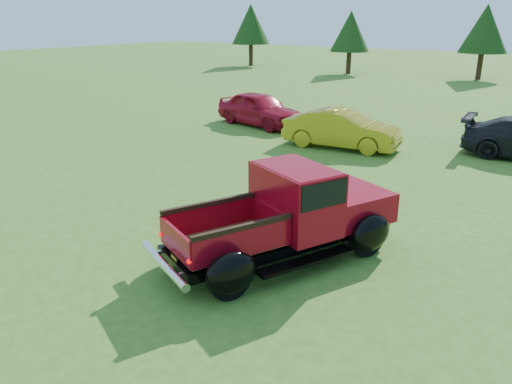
% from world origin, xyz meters
% --- Properties ---
extents(ground, '(120.00, 120.00, 0.00)m').
position_xyz_m(ground, '(0.00, 0.00, 0.00)').
color(ground, '#3A621C').
rests_on(ground, ground).
extents(tree_far_west, '(3.33, 3.33, 5.20)m').
position_xyz_m(tree_far_west, '(-22.00, 30.00, 3.52)').
color(tree_far_west, '#332114').
rests_on(tree_far_west, ground).
extents(tree_west, '(2.94, 2.94, 4.60)m').
position_xyz_m(tree_west, '(-12.00, 29.00, 3.11)').
color(tree_west, '#332114').
rests_on(tree_west, ground).
extents(tree_mid_left, '(3.20, 3.20, 5.00)m').
position_xyz_m(tree_mid_left, '(-3.00, 31.00, 3.38)').
color(tree_mid_left, '#332114').
rests_on(tree_mid_left, ground).
extents(pickup_truck, '(3.47, 4.82, 1.68)m').
position_xyz_m(pickup_truck, '(0.75, 0.32, 0.80)').
color(pickup_truck, black).
rests_on(pickup_truck, ground).
extents(show_car_red, '(4.13, 2.30, 1.33)m').
position_xyz_m(show_car_red, '(-6.50, 9.44, 0.66)').
color(show_car_red, maroon).
rests_on(show_car_red, ground).
extents(show_car_yellow, '(4.00, 1.86, 1.27)m').
position_xyz_m(show_car_yellow, '(-2.13, 8.03, 0.63)').
color(show_car_yellow, '#A89616').
rests_on(show_car_yellow, ground).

